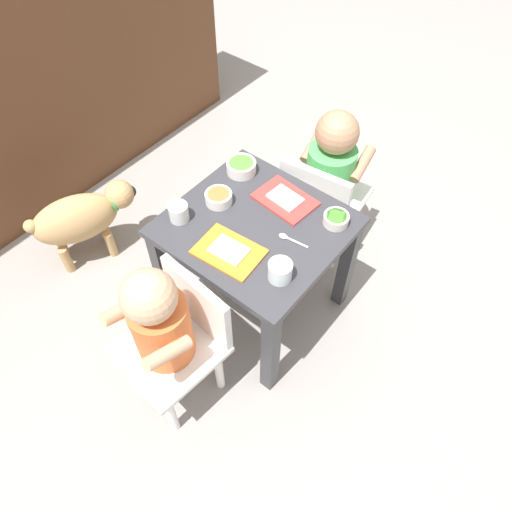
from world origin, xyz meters
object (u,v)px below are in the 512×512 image
(food_tray_left, at_px, (229,251))
(veggie_bowl_far, at_px, (336,219))
(water_cup_left, at_px, (280,272))
(veggie_bowl_near, at_px, (218,198))
(seated_child_left, at_px, (165,325))
(dog, at_px, (82,217))
(dining_table, at_px, (256,243))
(cereal_bowl_right_side, at_px, (241,167))
(seated_child_right, at_px, (329,172))
(water_cup_right, at_px, (179,213))
(spoon_by_left_tray, at_px, (290,239))
(food_tray_right, at_px, (285,199))

(food_tray_left, relative_size, veggie_bowl_far, 2.58)
(water_cup_left, relative_size, veggie_bowl_near, 0.80)
(seated_child_left, bearing_deg, dog, 74.48)
(dining_table, xyz_separation_m, food_tray_left, (-0.14, -0.01, 0.10))
(dining_table, relative_size, veggie_bowl_near, 6.03)
(dog, bearing_deg, dining_table, -72.21)
(cereal_bowl_right_side, bearing_deg, seated_child_right, -37.83)
(dining_table, relative_size, water_cup_right, 8.50)
(water_cup_left, bearing_deg, veggie_bowl_near, 71.21)
(seated_child_right, relative_size, spoon_by_left_tray, 6.25)
(seated_child_left, xyz_separation_m, water_cup_left, (0.29, -0.18, 0.09))
(veggie_bowl_far, relative_size, cereal_bowl_right_side, 0.79)
(food_tray_right, relative_size, veggie_bowl_far, 2.54)
(water_cup_right, relative_size, veggie_bowl_near, 0.71)
(seated_child_left, distance_m, water_cup_right, 0.35)
(seated_child_left, xyz_separation_m, veggie_bowl_far, (0.57, -0.18, 0.08))
(dining_table, xyz_separation_m, veggie_bowl_near, (-0.00, 0.15, 0.11))
(seated_child_left, bearing_deg, water_cup_left, -30.89)
(water_cup_left, xyz_separation_m, water_cup_right, (-0.02, 0.38, -0.00))
(food_tray_left, relative_size, spoon_by_left_tray, 2.05)
(food_tray_right, xyz_separation_m, water_cup_left, (-0.25, -0.17, 0.02))
(veggie_bowl_far, height_order, veggie_bowl_near, veggie_bowl_near)
(dining_table, height_order, food_tray_right, food_tray_right)
(food_tray_right, distance_m, spoon_by_left_tray, 0.17)
(veggie_bowl_near, bearing_deg, spoon_by_left_tray, -86.51)
(food_tray_left, height_order, water_cup_left, water_cup_left)
(veggie_bowl_far, bearing_deg, veggie_bowl_near, 115.18)
(seated_child_right, height_order, water_cup_left, seated_child_right)
(dining_table, bearing_deg, cereal_bowl_right_side, 50.59)
(food_tray_left, distance_m, veggie_bowl_near, 0.21)
(seated_child_left, relative_size, water_cup_right, 10.18)
(food_tray_right, bearing_deg, spoon_by_left_tray, -137.78)
(veggie_bowl_far, distance_m, spoon_by_left_tray, 0.16)
(cereal_bowl_right_side, distance_m, spoon_by_left_tray, 0.34)
(veggie_bowl_far, height_order, cereal_bowl_right_side, cereal_bowl_right_side)
(spoon_by_left_tray, bearing_deg, dog, 106.24)
(dog, relative_size, water_cup_right, 6.63)
(dog, distance_m, cereal_bowl_right_side, 0.67)
(food_tray_right, xyz_separation_m, spoon_by_left_tray, (-0.12, -0.11, -0.00))
(seated_child_left, xyz_separation_m, water_cup_right, (0.28, 0.20, 0.09))
(dining_table, relative_size, spoon_by_left_tray, 5.26)
(dog, bearing_deg, cereal_bowl_right_side, -52.75)
(seated_child_left, distance_m, seated_child_right, 0.82)
(dog, bearing_deg, veggie_bowl_near, -67.68)
(dining_table, height_order, seated_child_left, seated_child_left)
(seated_child_left, height_order, seated_child_right, seated_child_left)
(food_tray_left, height_order, spoon_by_left_tray, food_tray_left)
(dog, height_order, spoon_by_left_tray, spoon_by_left_tray)
(water_cup_right, relative_size, cereal_bowl_right_side, 0.62)
(food_tray_left, xyz_separation_m, water_cup_right, (0.01, 0.21, 0.02))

